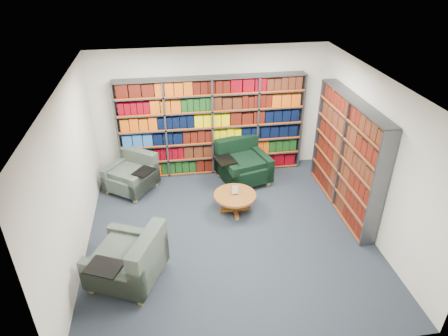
{
  "coord_description": "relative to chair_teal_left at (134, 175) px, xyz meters",
  "views": [
    {
      "loc": [
        -0.95,
        -5.6,
        4.65
      ],
      "look_at": [
        0.0,
        0.6,
        1.05
      ],
      "focal_mm": 32.0,
      "sensor_mm": 36.0,
      "label": 1
    }
  ],
  "objects": [
    {
      "name": "bookshelf_back",
      "position": [
        1.75,
        0.48,
        0.78
      ],
      "size": [
        4.0,
        0.28,
        2.2
      ],
      "color": "#47494F",
      "rests_on": "ground"
    },
    {
      "name": "chair_teal_front",
      "position": [
        0.09,
        -2.73,
        0.05
      ],
      "size": [
        1.31,
        1.34,
        0.9
      ],
      "color": "#041A31",
      "rests_on": "ground"
    },
    {
      "name": "room_shell",
      "position": [
        1.75,
        -1.87,
        1.08
      ],
      "size": [
        5.02,
        5.02,
        2.82
      ],
      "color": "black",
      "rests_on": "ground"
    },
    {
      "name": "chair_green_right",
      "position": [
        2.34,
        0.02,
        0.04
      ],
      "size": [
        1.27,
        1.19,
        0.89
      ],
      "color": "black",
      "rests_on": "ground"
    },
    {
      "name": "coffee_table",
      "position": [
        1.98,
        -1.17,
        -0.01
      ],
      "size": [
        0.82,
        0.82,
        0.58
      ],
      "color": "brown",
      "rests_on": "ground"
    },
    {
      "name": "bookshelf_right",
      "position": [
        4.09,
        -1.27,
        0.78
      ],
      "size": [
        0.28,
        2.5,
        2.2
      ],
      "color": "#47494F",
      "rests_on": "ground"
    },
    {
      "name": "chair_teal_left",
      "position": [
        0.0,
        0.0,
        0.0
      ],
      "size": [
        1.21,
        1.21,
        0.79
      ],
      "color": "#041A31",
      "rests_on": "ground"
    }
  ]
}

